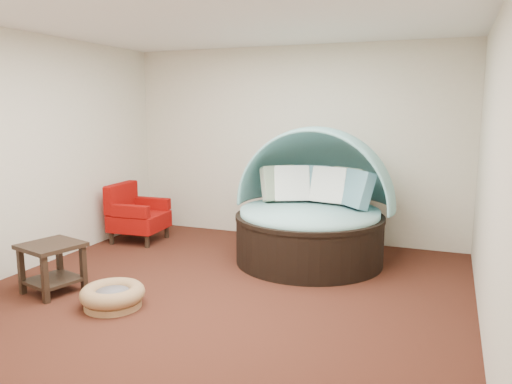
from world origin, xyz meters
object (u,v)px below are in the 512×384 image
(pet_basket, at_px, (113,296))
(side_table, at_px, (52,261))
(red_armchair, at_px, (136,215))
(canopy_daybed, at_px, (312,199))

(pet_basket, height_order, side_table, side_table)
(red_armchair, bearing_deg, canopy_daybed, -2.30)
(red_armchair, relative_size, side_table, 1.25)
(canopy_daybed, height_order, red_armchair, canopy_daybed)
(pet_basket, relative_size, side_table, 1.04)
(canopy_daybed, bearing_deg, red_armchair, -177.26)
(pet_basket, xyz_separation_m, side_table, (-0.83, 0.10, 0.23))
(canopy_daybed, height_order, side_table, canopy_daybed)
(canopy_daybed, distance_m, side_table, 3.11)
(side_table, bearing_deg, red_armchair, 100.77)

